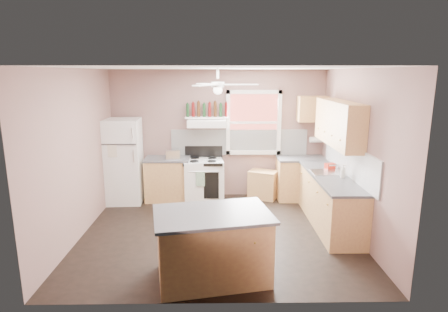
{
  "coord_description": "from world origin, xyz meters",
  "views": [
    {
      "loc": [
        0.01,
        -5.88,
        2.63
      ],
      "look_at": [
        0.1,
        0.3,
        1.25
      ],
      "focal_mm": 30.0,
      "sensor_mm": 36.0,
      "label": 1
    }
  ],
  "objects_px": {
    "island": "(213,247)",
    "toaster": "(173,155)",
    "cart": "(263,185)",
    "stove": "(204,180)",
    "refrigerator": "(123,161)"
  },
  "relations": [
    {
      "from": "refrigerator",
      "to": "island",
      "type": "bearing_deg",
      "value": -60.99
    },
    {
      "from": "refrigerator",
      "to": "cart",
      "type": "xyz_separation_m",
      "value": [
        2.9,
        0.16,
        -0.58
      ]
    },
    {
      "from": "refrigerator",
      "to": "toaster",
      "type": "relative_size",
      "value": 6.17
    },
    {
      "from": "refrigerator",
      "to": "toaster",
      "type": "bearing_deg",
      "value": -2.16
    },
    {
      "from": "stove",
      "to": "cart",
      "type": "relative_size",
      "value": 1.51
    },
    {
      "from": "toaster",
      "to": "island",
      "type": "height_order",
      "value": "toaster"
    },
    {
      "from": "stove",
      "to": "island",
      "type": "height_order",
      "value": "same"
    },
    {
      "from": "refrigerator",
      "to": "toaster",
      "type": "height_order",
      "value": "refrigerator"
    },
    {
      "from": "toaster",
      "to": "cart",
      "type": "height_order",
      "value": "toaster"
    },
    {
      "from": "toaster",
      "to": "cart",
      "type": "relative_size",
      "value": 0.49
    },
    {
      "from": "island",
      "to": "toaster",
      "type": "bearing_deg",
      "value": 94.83
    },
    {
      "from": "toaster",
      "to": "cart",
      "type": "bearing_deg",
      "value": -4.36
    },
    {
      "from": "toaster",
      "to": "stove",
      "type": "height_order",
      "value": "toaster"
    },
    {
      "from": "cart",
      "to": "island",
      "type": "height_order",
      "value": "island"
    },
    {
      "from": "toaster",
      "to": "cart",
      "type": "distance_m",
      "value": 2.01
    }
  ]
}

